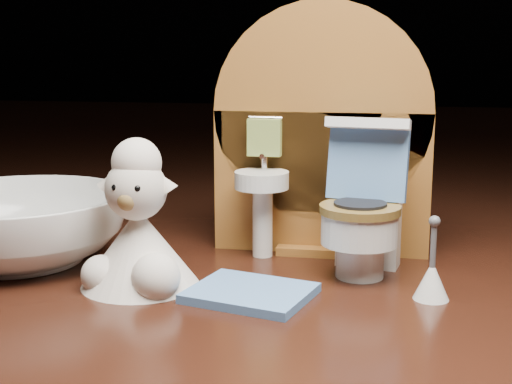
# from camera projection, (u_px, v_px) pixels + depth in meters

# --- Properties ---
(backdrop_panel) EXTENTS (0.13, 0.05, 0.15)m
(backdrop_panel) POSITION_uv_depth(u_px,v_px,m) (320.00, 145.00, 0.43)
(backdrop_panel) COLOR #9B5E24
(backdrop_panel) RESTS_ON ground
(toy_toilet) EXTENTS (0.05, 0.06, 0.09)m
(toy_toilet) POSITION_uv_depth(u_px,v_px,m) (364.00, 217.00, 0.39)
(toy_toilet) COLOR white
(toy_toilet) RESTS_ON ground
(bath_mat) EXTENTS (0.07, 0.06, 0.00)m
(bath_mat) POSITION_uv_depth(u_px,v_px,m) (250.00, 293.00, 0.36)
(bath_mat) COLOR #5784C0
(bath_mat) RESTS_ON ground
(toilet_brush) EXTENTS (0.02, 0.02, 0.04)m
(toilet_brush) POSITION_uv_depth(u_px,v_px,m) (432.00, 278.00, 0.35)
(toilet_brush) COLOR white
(toilet_brush) RESTS_ON ground
(plush_lamb) EXTENTS (0.06, 0.06, 0.08)m
(plush_lamb) POSITION_uv_depth(u_px,v_px,m) (138.00, 235.00, 0.37)
(plush_lamb) COLOR white
(plush_lamb) RESTS_ON ground
(ceramic_bowl) EXTENTS (0.16, 0.16, 0.04)m
(ceramic_bowl) POSITION_uv_depth(u_px,v_px,m) (18.00, 228.00, 0.41)
(ceramic_bowl) COLOR white
(ceramic_bowl) RESTS_ON ground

